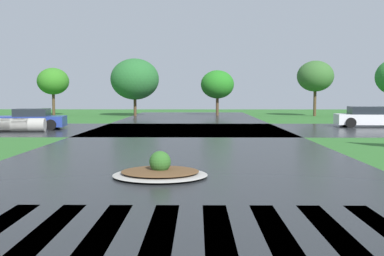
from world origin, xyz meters
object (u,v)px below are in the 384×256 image
at_px(median_island, 160,172).
at_px(car_silver_hatch, 371,117).
at_px(drainage_pipe_stack, 13,125).
at_px(car_dark_suv, 30,119).

height_order(median_island, car_silver_hatch, car_silver_hatch).
height_order(car_silver_hatch, drainage_pipe_stack, car_silver_hatch).
bearing_deg(car_silver_hatch, median_island, -119.31).
distance_m(car_silver_hatch, car_dark_suv, 21.48).
height_order(car_dark_suv, drainage_pipe_stack, car_dark_suv).
xyz_separation_m(car_silver_hatch, drainage_pipe_stack, (-21.64, -4.22, -0.24)).
bearing_deg(drainage_pipe_stack, median_island, -55.66).
bearing_deg(median_island, drainage_pipe_stack, 124.34).
distance_m(median_island, car_silver_hatch, 21.78).
distance_m(median_island, car_dark_suv, 18.23).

